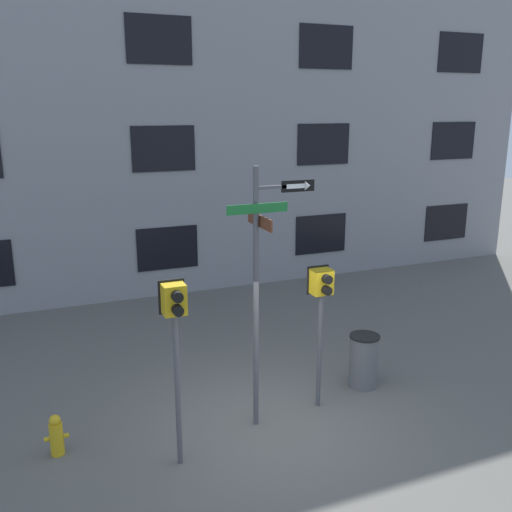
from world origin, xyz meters
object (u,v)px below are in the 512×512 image
Objects in this scene: pedestrian_signal_right at (321,297)px; trash_bin at (364,361)px; fire_hydrant at (56,435)px; street_sign_pole at (261,277)px; pedestrian_signal_left at (175,323)px.

trash_bin is at bearing 16.61° from pedestrian_signal_right.
pedestrian_signal_right is 4.71m from fire_hydrant.
street_sign_pole is 6.48× the size of fire_hydrant.
trash_bin is (2.30, 0.48, -2.05)m from street_sign_pole.
pedestrian_signal_right is 2.48× the size of trash_bin.
fire_hydrant is at bearing 151.19° from pedestrian_signal_left.
pedestrian_signal_left is 2.75× the size of trash_bin.
pedestrian_signal_right is at bearing 7.07° from street_sign_pole.
trash_bin is at bearing 15.38° from pedestrian_signal_left.
street_sign_pole reaches higher than pedestrian_signal_left.
pedestrian_signal_right reaches higher than trash_bin.
street_sign_pole is 4.19× the size of trash_bin.
pedestrian_signal_right is at bearing 14.85° from pedestrian_signal_left.
pedestrian_signal_left is 2.81m from pedestrian_signal_right.
pedestrian_signal_left is (-1.54, -0.57, -0.34)m from street_sign_pole.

